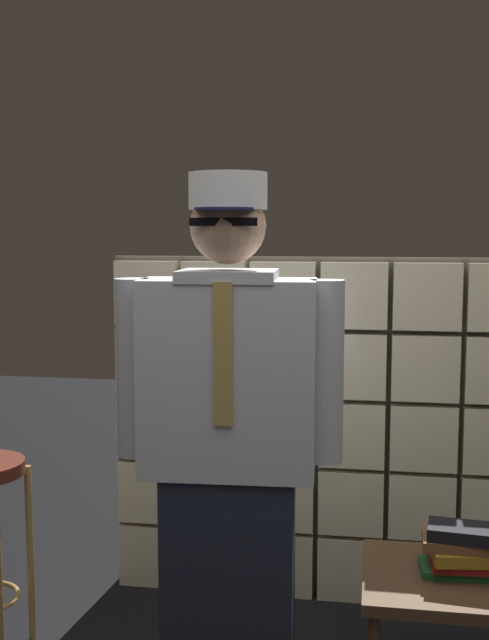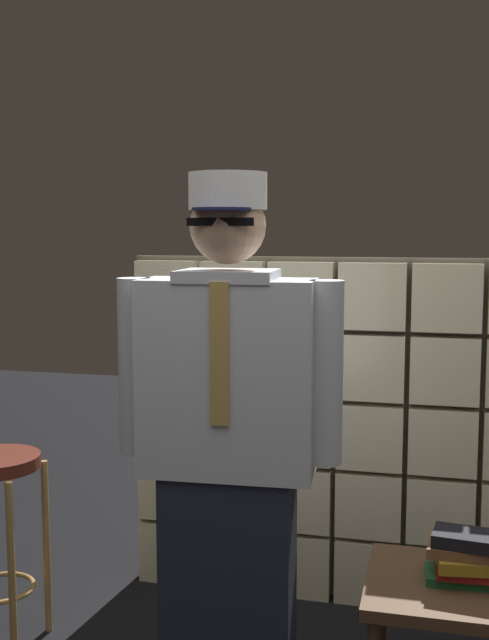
{
  "view_description": "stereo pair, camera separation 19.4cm",
  "coord_description": "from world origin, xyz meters",
  "px_view_note": "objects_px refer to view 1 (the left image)",
  "views": [
    {
      "loc": [
        0.23,
        -2.0,
        1.62
      ],
      "look_at": [
        -0.16,
        0.36,
        1.34
      ],
      "focal_mm": 44.06,
      "sensor_mm": 36.0,
      "label": 1
    },
    {
      "loc": [
        0.42,
        -1.97,
        1.62
      ],
      "look_at": [
        -0.16,
        0.36,
        1.34
      ],
      "focal_mm": 44.06,
      "sensor_mm": 36.0,
      "label": 2
    }
  ],
  "objects_px": {
    "side_table": "(442,592)",
    "coffee_mug": "(462,552)",
    "standing_person": "(229,450)",
    "book_stack": "(459,550)"
  },
  "relations": [
    {
      "from": "side_table",
      "to": "coffee_mug",
      "type": "bearing_deg",
      "value": 47.8
    },
    {
      "from": "standing_person",
      "to": "coffee_mug",
      "type": "xyz_separation_m",
      "value": [
        0.75,
        0.28,
        -0.4
      ]
    },
    {
      "from": "standing_person",
      "to": "book_stack",
      "type": "bearing_deg",
      "value": 13.49
    },
    {
      "from": "standing_person",
      "to": "side_table",
      "type": "bearing_deg",
      "value": 13.67
    },
    {
      "from": "side_table",
      "to": "coffee_mug",
      "type": "height_order",
      "value": "coffee_mug"
    },
    {
      "from": "side_table",
      "to": "coffee_mug",
      "type": "xyz_separation_m",
      "value": [
        0.07,
        0.08,
        0.11
      ]
    },
    {
      "from": "side_table",
      "to": "coffee_mug",
      "type": "relative_size",
      "value": 4.13
    },
    {
      "from": "standing_person",
      "to": "book_stack",
      "type": "distance_m",
      "value": 0.85
    },
    {
      "from": "standing_person",
      "to": "coffee_mug",
      "type": "bearing_deg",
      "value": 17.48
    },
    {
      "from": "side_table",
      "to": "book_stack",
      "type": "distance_m",
      "value": 0.16
    }
  ]
}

